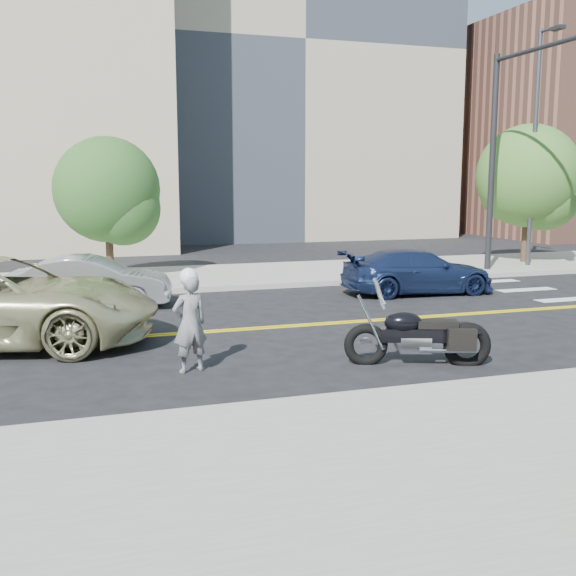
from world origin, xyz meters
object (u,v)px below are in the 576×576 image
at_px(motorcyclist, 190,321).
at_px(motorcycle, 419,323).
at_px(parked_car_blue, 418,272).
at_px(parked_car_silver, 91,282).

relative_size(motorcyclist, motorcycle, 0.72).
height_order(motorcyclist, parked_car_blue, motorcyclist).
relative_size(motorcycle, parked_car_blue, 0.56).
bearing_deg(motorcyclist, motorcycle, 154.16).
xyz_separation_m(motorcyclist, parked_car_blue, (7.31, 5.82, -0.24)).
bearing_deg(motorcycle, parked_car_silver, 144.74).
bearing_deg(parked_car_blue, parked_car_silver, 89.47).
bearing_deg(parked_car_silver, motorcycle, -133.48).
distance_m(motorcycle, parked_car_blue, 7.46).
bearing_deg(motorcycle, parked_car_blue, 80.94).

